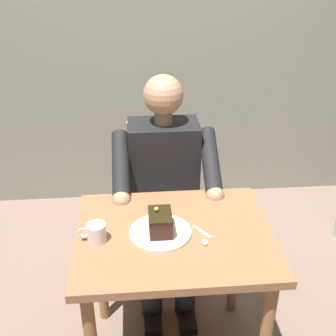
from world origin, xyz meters
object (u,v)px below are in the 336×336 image
at_px(dining_table, 174,255).
at_px(cake_slice, 160,223).
at_px(seated_person, 165,190).
at_px(dessert_spoon, 204,237).
at_px(coffee_cup, 96,232).
at_px(chair, 163,195).

relative_size(dining_table, cake_slice, 6.21).
height_order(dining_table, seated_person, seated_person).
distance_m(dining_table, seated_person, 0.49).
xyz_separation_m(dining_table, dessert_spoon, (-0.11, 0.05, 0.12)).
distance_m(seated_person, dessert_spoon, 0.55).
height_order(dining_table, coffee_cup, coffee_cup).
height_order(chair, seated_person, seated_person).
relative_size(seated_person, cake_slice, 9.47).
relative_size(coffee_cup, dessert_spoon, 0.82).
distance_m(coffee_cup, dessert_spoon, 0.43).
bearing_deg(dessert_spoon, seated_person, -77.89).
bearing_deg(cake_slice, dessert_spoon, 165.10).
xyz_separation_m(coffee_cup, dessert_spoon, (-0.43, 0.02, -0.04)).
bearing_deg(dining_table, chair, -90.00).
height_order(seated_person, dessert_spoon, seated_person).
bearing_deg(cake_slice, dining_table, -177.76).
height_order(chair, dessert_spoon, chair).
xyz_separation_m(dining_table, coffee_cup, (0.32, 0.03, 0.16)).
bearing_deg(seated_person, cake_slice, 83.24).
distance_m(chair, cake_slice, 0.72).
bearing_deg(dining_table, cake_slice, 2.24).
height_order(dining_table, chair, chair).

